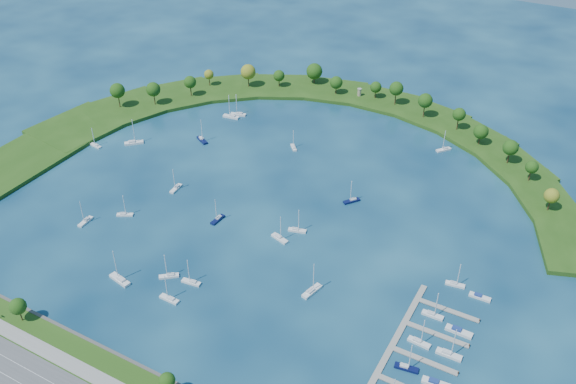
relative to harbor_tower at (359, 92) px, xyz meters
The scene contains 32 objects.
ground 115.48m from the harbor_tower, 85.93° to the right, with size 700.00×700.00×0.00m, color #072342.
breakwater 76.64m from the harbor_tower, 119.88° to the right, with size 286.74×247.64×2.00m.
breakwater_trees 29.17m from the harbor_tower, 112.89° to the right, with size 239.03×91.23×14.43m.
harbor_tower is the anchor object (origin of this frame).
dock_system 199.42m from the harbor_tower, 62.04° to the right, with size 24.28×82.00×1.60m.
moored_boat_0 133.19m from the harbor_tower, 127.65° to the right, with size 8.88×8.65×14.24m.
moored_boat_1 100.28m from the harbor_tower, 121.23° to the right, with size 8.79×6.38×12.81m.
moored_boat_2 176.47m from the harbor_tower, 108.10° to the right, with size 2.64×7.87×11.39m.
moored_boat_3 131.86m from the harbor_tower, 77.75° to the right, with size 7.95×4.17×11.25m.
moored_boat_4 187.91m from the harbor_tower, 88.09° to the right, with size 7.95×2.39×11.61m.
moored_boat_5 138.97m from the harbor_tower, 92.36° to the right, with size 2.66×7.89×11.42m.
moored_boat_6 177.90m from the harbor_tower, 90.53° to the right, with size 7.25×6.51×11.22m.
moored_boat_7 176.72m from the harbor_tower, 87.43° to the right, with size 7.86×3.06×11.25m.
moored_boat_8 105.53m from the harbor_tower, 68.10° to the right, with size 6.43×7.55×11.46m.
moored_boat_9 139.29m from the harbor_tower, 80.00° to the right, with size 8.58×4.63×12.14m.
moored_boat_10 166.47m from the harbor_tower, 72.40° to the right, with size 4.66×9.55×13.52m.
moored_boat_11 151.91m from the harbor_tower, 129.58° to the right, with size 7.44×3.09×10.61m.
moored_boat_12 189.56m from the harbor_tower, 95.04° to the right, with size 10.18×4.60×14.46m.
moored_boat_13 161.63m from the harbor_tower, 105.56° to the right, with size 7.24×5.20×10.52m.
moored_boat_14 70.58m from the harbor_tower, 28.52° to the right, with size 6.76×7.64×11.76m.
moored_boat_15 69.41m from the harbor_tower, 95.23° to the right, with size 6.07×6.45×10.18m.
moored_boat_16 133.48m from the harbor_tower, 105.77° to the right, with size 2.85×7.94×11.44m.
moored_boat_17 72.98m from the harbor_tower, 134.43° to the right, with size 9.00×4.91×12.75m.
moored_boat_18 77.46m from the harbor_tower, 133.17° to the right, with size 9.56×3.76×13.68m.
docked_boat_4 198.92m from the harbor_tower, 61.89° to the right, with size 8.16×3.35×11.64m.
docked_boat_5 205.23m from the harbor_tower, 59.50° to the right, with size 9.44×3.50×1.88m.
docked_boat_6 188.08m from the harbor_tower, 60.11° to the right, with size 8.11×2.81×11.71m.
docked_boat_7 193.71m from the harbor_tower, 57.45° to the right, with size 8.73×2.56×12.79m.
docked_boat_8 175.58m from the harbor_tower, 57.74° to the right, with size 7.84×2.23×11.50m.
docked_boat_9 183.97m from the harbor_tower, 55.51° to the right, with size 9.50×2.88×1.93m.
docked_boat_10 160.83m from the harbor_tower, 53.29° to the right, with size 7.56×3.06×10.79m.
docked_boat_11 168.63m from the harbor_tower, 51.01° to the right, with size 7.99×2.32×1.62m.
Camera 1 is at (116.95, -196.63, 163.29)m, focal length 38.79 mm.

